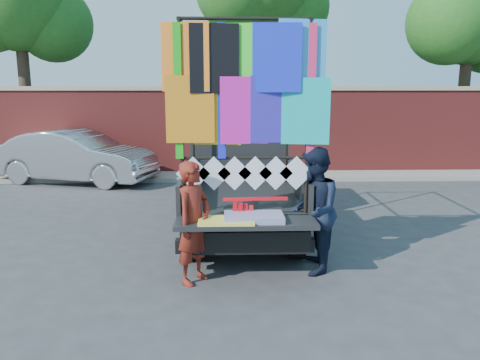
{
  "coord_description": "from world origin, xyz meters",
  "views": [
    {
      "loc": [
        -0.22,
        -6.96,
        2.57
      ],
      "look_at": [
        -0.01,
        -0.24,
        1.24
      ],
      "focal_mm": 35.0,
      "sensor_mm": 36.0,
      "label": 1
    }
  ],
  "objects_px": {
    "sedan": "(76,156)",
    "woman": "(194,223)",
    "man": "(313,211)",
    "pickup_truck": "(239,176)"
  },
  "relations": [
    {
      "from": "sedan",
      "to": "woman",
      "type": "distance_m",
      "value": 7.78
    },
    {
      "from": "woman",
      "to": "man",
      "type": "xyz_separation_m",
      "value": [
        1.64,
        0.32,
        0.07
      ]
    },
    {
      "from": "pickup_truck",
      "to": "sedan",
      "type": "distance_m",
      "value": 5.82
    },
    {
      "from": "sedan",
      "to": "man",
      "type": "relative_size",
      "value": 2.47
    },
    {
      "from": "pickup_truck",
      "to": "woman",
      "type": "bearing_deg",
      "value": -102.83
    },
    {
      "from": "man",
      "to": "pickup_truck",
      "type": "bearing_deg",
      "value": -154.16
    },
    {
      "from": "woman",
      "to": "man",
      "type": "distance_m",
      "value": 1.67
    },
    {
      "from": "woman",
      "to": "pickup_truck",
      "type": "bearing_deg",
      "value": 20.02
    },
    {
      "from": "sedan",
      "to": "woman",
      "type": "relative_size",
      "value": 2.67
    },
    {
      "from": "woman",
      "to": "man",
      "type": "height_order",
      "value": "man"
    }
  ]
}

